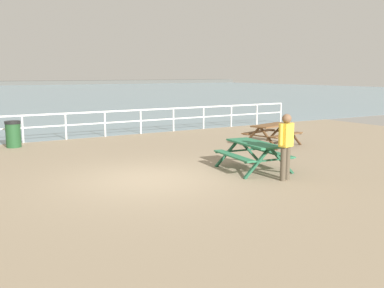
{
  "coord_description": "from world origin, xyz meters",
  "views": [
    {
      "loc": [
        -4.55,
        -9.65,
        2.64
      ],
      "look_at": [
        1.25,
        -0.03,
        0.8
      ],
      "focal_mm": 40.48,
      "sensor_mm": 36.0,
      "label": 1
    }
  ],
  "objects_px": {
    "picnic_table_mid_centre": "(272,130)",
    "visitor": "(286,143)",
    "litter_bin": "(13,134)",
    "picnic_table_near_left": "(253,149)"
  },
  "relations": [
    {
      "from": "litter_bin",
      "to": "visitor",
      "type": "bearing_deg",
      "value": -60.15
    },
    {
      "from": "picnic_table_mid_centre",
      "to": "litter_bin",
      "type": "bearing_deg",
      "value": 137.19
    },
    {
      "from": "picnic_table_mid_centre",
      "to": "visitor",
      "type": "height_order",
      "value": "visitor"
    },
    {
      "from": "picnic_table_mid_centre",
      "to": "visitor",
      "type": "bearing_deg",
      "value": -142.55
    },
    {
      "from": "picnic_table_near_left",
      "to": "picnic_table_mid_centre",
      "type": "relative_size",
      "value": 0.92
    },
    {
      "from": "picnic_table_mid_centre",
      "to": "picnic_table_near_left",
      "type": "bearing_deg",
      "value": -152.67
    },
    {
      "from": "visitor",
      "to": "picnic_table_near_left",
      "type": "bearing_deg",
      "value": 165.22
    },
    {
      "from": "picnic_table_mid_centre",
      "to": "visitor",
      "type": "distance_m",
      "value": 5.38
    },
    {
      "from": "picnic_table_near_left",
      "to": "picnic_table_mid_centre",
      "type": "xyz_separation_m",
      "value": [
        3.27,
        2.93,
        0.0
      ]
    },
    {
      "from": "litter_bin",
      "to": "picnic_table_mid_centre",
      "type": "bearing_deg",
      "value": -28.3
    }
  ]
}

